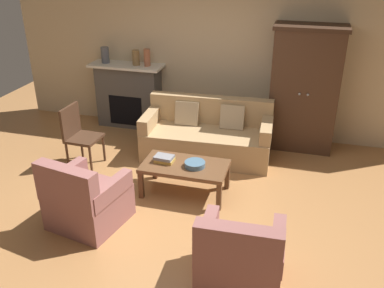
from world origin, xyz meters
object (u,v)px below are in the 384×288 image
object	(u,v)px
mantel_vase_bronze	(136,58)
side_chair_wooden	(78,132)
mantel_vase_slate	(105,55)
coffee_table	(185,168)
couch	(207,136)
fruit_bowl	(195,164)
armoire	(304,89)
armchair_near_left	(86,201)
book_stack	(164,159)
armchair_near_right	(240,260)
fireplace	(129,95)
mantel_vase_terracotta	(147,58)

from	to	relation	value
mantel_vase_bronze	side_chair_wooden	xyz separation A→B (m)	(-0.31, -1.54, -0.73)
mantel_vase_slate	mantel_vase_bronze	bearing A→B (deg)	0.00
coffee_table	mantel_vase_bronze	distance (m)	2.52
mantel_vase_slate	side_chair_wooden	bearing A→B (deg)	-80.67
coffee_table	mantel_vase_bronze	xyz separation A→B (m)	(-1.40, 1.90, 0.88)
couch	fruit_bowl	xyz separation A→B (m)	(0.11, -1.15, 0.14)
armoire	armchair_near_left	world-z (taller)	armoire
side_chair_wooden	fruit_bowl	bearing A→B (deg)	-11.46
book_stack	mantel_vase_slate	xyz separation A→B (m)	(-1.69, 1.89, 0.79)
coffee_table	armchair_near_right	bearing A→B (deg)	-56.66
mantel_vase_slate	fireplace	bearing A→B (deg)	2.70
armchair_near_left	armchair_near_right	xyz separation A→B (m)	(1.88, -0.52, 0.00)
couch	mantel_vase_bronze	xyz separation A→B (m)	(-1.43, 0.77, 0.93)
mantel_vase_slate	armchair_near_left	xyz separation A→B (m)	(1.06, -2.86, -0.94)
mantel_vase_slate	armchair_near_left	distance (m)	3.19
mantel_vase_terracotta	armchair_near_left	size ratio (longest dim) A/B	0.31
armoire	mantel_vase_bronze	bearing A→B (deg)	178.76
armoire	armchair_near_left	distance (m)	3.66
armchair_near_right	side_chair_wooden	distance (m)	3.25
coffee_table	fruit_bowl	bearing A→B (deg)	-6.05
armchair_near_right	fruit_bowl	bearing A→B (deg)	119.69
fireplace	armoire	world-z (taller)	armoire
fruit_bowl	coffee_table	bearing A→B (deg)	173.95
armoire	couch	bearing A→B (deg)	-152.14
fireplace	mantel_vase_terracotta	size ratio (longest dim) A/B	4.44
book_stack	side_chair_wooden	size ratio (longest dim) A/B	0.28
armchair_near_right	mantel_vase_slate	bearing A→B (deg)	131.00
coffee_table	book_stack	distance (m)	0.29
fireplace	armchair_near_left	size ratio (longest dim) A/B	1.40
armoire	coffee_table	size ratio (longest dim) A/B	1.75
mantel_vase_slate	mantel_vase_bronze	size ratio (longest dim) A/B	1.07
fruit_bowl	mantel_vase_bronze	size ratio (longest dim) A/B	1.04
coffee_table	armchair_near_left	size ratio (longest dim) A/B	1.22
fireplace	armchair_near_left	distance (m)	2.96
mantel_vase_slate	side_chair_wooden	distance (m)	1.73
fruit_bowl	book_stack	world-z (taller)	book_stack
mantel_vase_terracotta	mantel_vase_slate	bearing A→B (deg)	180.00
couch	mantel_vase_bronze	distance (m)	1.87
mantel_vase_bronze	side_chair_wooden	distance (m)	1.73
coffee_table	mantel_vase_bronze	size ratio (longest dim) A/B	4.36
armchair_near_right	mantel_vase_terracotta	bearing A→B (deg)	122.79
mantel_vase_terracotta	side_chair_wooden	distance (m)	1.79
fruit_bowl	mantel_vase_terracotta	world-z (taller)	mantel_vase_terracotta
coffee_table	fireplace	bearing A→B (deg)	129.54
fireplace	mantel_vase_terracotta	distance (m)	0.79
fireplace	fruit_bowl	xyz separation A→B (m)	(1.72, -1.93, -0.12)
mantel_vase_bronze	armchair_near_right	xyz separation A→B (m)	(2.37, -3.37, -0.93)
mantel_vase_bronze	mantel_vase_terracotta	size ratio (longest dim) A/B	0.89
fireplace	side_chair_wooden	bearing A→B (deg)	-94.65
fruit_bowl	book_stack	distance (m)	0.42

